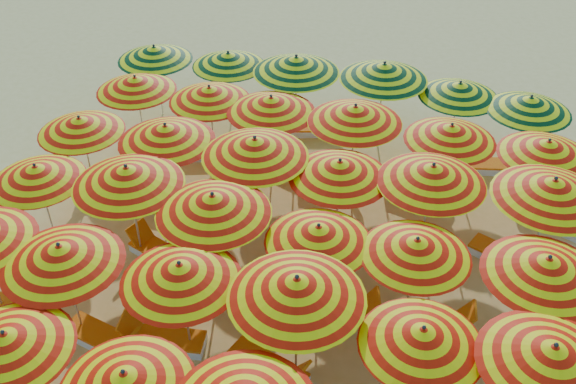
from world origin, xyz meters
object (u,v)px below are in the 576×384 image
object	(u,v)px
umbrella_10	(422,337)
lounger_11	(243,286)
umbrella_22	(432,174)
umbrella_8	(180,273)
umbrella_12	(37,173)
umbrella_9	(297,288)
umbrella_14	(213,204)
umbrella_32	(296,65)
lounger_10	(160,253)
umbrella_21	(340,169)
umbrella_13	(127,176)
umbrella_34	(459,90)
umbrella_28	(451,133)
lounger_12	(340,312)
beachgoer_a	(230,163)
umbrella_29	(547,149)
umbrella_33	(384,72)
umbrella_1	(6,342)
lounger_19	(294,168)
lounger_13	(433,321)
umbrella_30	(155,53)
lounger_20	(331,183)
umbrella_2	(125,381)
umbrella_19	(166,133)
lounger_16	(151,201)
lounger_8	(269,368)
umbrella_25	(210,94)
lounger_15	(109,190)
umbrella_24	(136,84)
umbrella_18	(80,125)
lounger_17	(507,257)
umbrella_7	(61,255)
lounger_14	(547,347)
umbrella_15	(318,234)
lounger_18	(194,153)
lounger_21	(419,197)
lounger_7	(162,340)
lounger_24	(496,166)
umbrella_16	(416,248)
lounger_22	(552,220)
lounger_6	(104,339)
umbrella_27	(355,114)
umbrella_17	(547,267)

from	to	relation	value
umbrella_10	lounger_11	xyz separation A→B (m)	(-4.06, 2.00, -1.92)
umbrella_10	umbrella_22	distance (m)	4.51
umbrella_8	umbrella_12	size ratio (longest dim) A/B	1.09
umbrella_9	umbrella_14	world-z (taller)	umbrella_9
umbrella_32	lounger_10	distance (m)	6.85
umbrella_8	umbrella_21	world-z (taller)	umbrella_21
umbrella_13	umbrella_34	distance (m)	9.45
umbrella_12	umbrella_28	bearing A→B (deg)	25.59
lounger_12	beachgoer_a	distance (m)	5.60
umbrella_29	umbrella_33	size ratio (longest dim) A/B	0.89
umbrella_1	lounger_19	size ratio (longest dim) A/B	1.31
umbrella_1	lounger_10	distance (m)	5.02
lounger_13	beachgoer_a	distance (m)	6.96
umbrella_8	umbrella_13	bearing A→B (deg)	134.75
umbrella_30	lounger_20	world-z (taller)	umbrella_30
umbrella_2	umbrella_30	xyz separation A→B (m)	(-4.80, 10.99, 0.03)
lounger_19	umbrella_19	bearing A→B (deg)	-117.02
umbrella_32	lounger_16	bearing A→B (deg)	-121.08
umbrella_10	lounger_8	xyz separation A→B (m)	(-2.80, 0.02, -1.92)
umbrella_12	umbrella_25	size ratio (longest dim) A/B	0.95
umbrella_10	umbrella_12	bearing A→B (deg)	165.79
umbrella_12	lounger_15	distance (m)	2.84
umbrella_24	umbrella_32	xyz separation A→B (m)	(4.16, 1.95, 0.25)
umbrella_13	umbrella_18	distance (m)	3.16
umbrella_21	umbrella_8	bearing A→B (deg)	-117.69
umbrella_1	lounger_17	size ratio (longest dim) A/B	1.32
umbrella_7	umbrella_25	distance (m)	6.93
lounger_14	lounger_17	distance (m)	2.67
umbrella_15	lounger_16	world-z (taller)	umbrella_15
umbrella_1	umbrella_9	bearing A→B (deg)	27.68
umbrella_7	beachgoer_a	xyz separation A→B (m)	(1.19, 5.84, -1.51)
umbrella_32	lounger_12	size ratio (longest dim) A/B	1.83
umbrella_29	lounger_18	world-z (taller)	umbrella_29
lounger_17	lounger_21	xyz separation A→B (m)	(-2.30, 1.76, 0.00)
umbrella_19	umbrella_22	size ratio (longest dim) A/B	1.14
umbrella_28	umbrella_32	distance (m)	5.09
umbrella_30	lounger_7	world-z (taller)	umbrella_30
beachgoer_a	lounger_24	bearing A→B (deg)	-171.62
umbrella_28	umbrella_34	distance (m)	2.44
lounger_15	umbrella_19	bearing A→B (deg)	162.33
umbrella_16	umbrella_24	distance (m)	9.67
umbrella_25	lounger_11	world-z (taller)	umbrella_25
lounger_22	umbrella_13	bearing A→B (deg)	-133.76
lounger_6	lounger_19	distance (m)	7.34
umbrella_22	lounger_6	size ratio (longest dim) A/B	1.50
umbrella_9	lounger_10	distance (m)	5.14
umbrella_27	umbrella_17	bearing A→B (deg)	-43.86
lounger_13	lounger_15	world-z (taller)	same
umbrella_14	umbrella_9	bearing A→B (deg)	-38.64
lounger_18	beachgoer_a	bearing A→B (deg)	128.50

